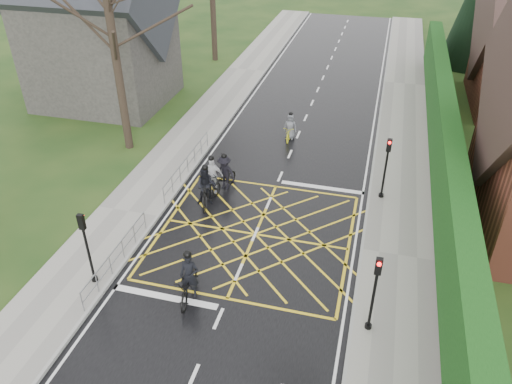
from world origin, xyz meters
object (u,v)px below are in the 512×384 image
at_px(cyclist_rear, 189,282).
at_px(cyclist_mid, 224,176).
at_px(cyclist_back, 206,189).
at_px(cyclist_front, 212,179).
at_px(cyclist_lead, 290,130).

height_order(cyclist_rear, cyclist_mid, cyclist_rear).
distance_m(cyclist_rear, cyclist_back, 6.08).
xyz_separation_m(cyclist_front, cyclist_lead, (2.49, 6.62, -0.16)).
bearing_deg(cyclist_lead, cyclist_mid, -109.98).
distance_m(cyclist_front, cyclist_lead, 7.08).
bearing_deg(cyclist_back, cyclist_mid, 60.78).
height_order(cyclist_back, cyclist_lead, cyclist_back).
xyz_separation_m(cyclist_rear, cyclist_front, (-1.54, 6.93, 0.06)).
bearing_deg(cyclist_rear, cyclist_back, 96.95).
height_order(cyclist_rear, cyclist_back, cyclist_back).
bearing_deg(cyclist_back, cyclist_lead, 59.19).
bearing_deg(cyclist_mid, cyclist_front, -122.61).
bearing_deg(cyclist_rear, cyclist_mid, 91.09).
height_order(cyclist_rear, cyclist_lead, cyclist_rear).
relative_size(cyclist_front, cyclist_lead, 1.19).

